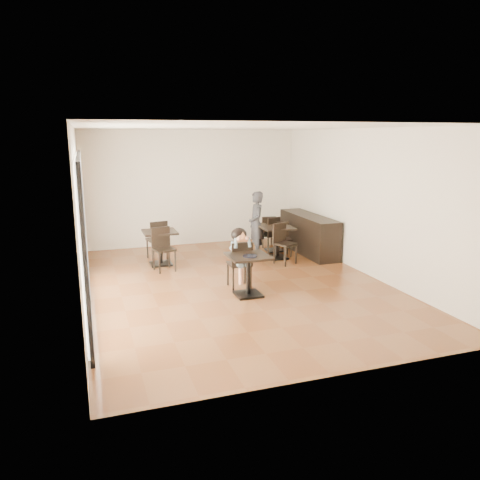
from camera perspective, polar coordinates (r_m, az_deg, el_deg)
name	(u,v)px	position (r m, az deg, el deg)	size (l,w,h in m)	color
floor	(237,285)	(9.79, -0.39, -5.47)	(6.00, 8.00, 0.01)	brown
ceiling	(237,127)	(9.31, -0.42, 13.60)	(6.00, 8.00, 0.01)	white
wall_back	(192,188)	(13.25, -5.83, 6.34)	(6.00, 0.01, 3.20)	silver
wall_front	(339,257)	(5.83, 11.92, -2.04)	(6.00, 0.01, 3.20)	silver
wall_left	(80,217)	(8.97, -18.97, 2.67)	(0.01, 8.00, 3.20)	silver
wall_right	(366,202)	(10.73, 15.06, 4.47)	(0.01, 8.00, 3.20)	silver
storefront_window	(82,233)	(8.51, -18.68, 0.81)	(0.04, 4.50, 2.60)	white
child_table	(248,275)	(9.04, 1.01, -4.34)	(0.77, 0.77, 0.81)	black
child_chair	(239,264)	(9.52, -0.10, -2.95)	(0.44, 0.44, 0.97)	black
child	(239,258)	(9.48, -0.10, -2.22)	(0.44, 0.61, 1.23)	slate
plate	(250,256)	(8.84, 1.24, -1.96)	(0.27, 0.27, 0.02)	black
pizza_slice	(242,238)	(9.20, 0.28, 0.20)	(0.28, 0.22, 0.07)	#E8CC78
adult_patron	(256,224)	(11.95, 1.98, 1.97)	(0.61, 0.40, 1.66)	#333338
cafe_table_mid	(276,242)	(11.80, 4.45, -0.31)	(0.77, 0.77, 0.81)	black
cafe_table_left	(160,248)	(11.34, -9.68, -0.95)	(0.78, 0.78, 0.82)	black
cafe_table_back	(275,238)	(12.55, 4.27, 0.28)	(0.69, 0.69, 0.73)	black
chair_mid_a	(268,235)	(12.28, 3.46, 0.62)	(0.44, 0.44, 0.98)	black
chair_mid_b	(285,244)	(11.29, 5.54, -0.49)	(0.44, 0.44, 0.98)	black
chair_left_a	(157,240)	(11.86, -10.12, 0.04)	(0.45, 0.45, 0.99)	black
chair_left_b	(164,250)	(10.80, -9.24, -1.18)	(0.45, 0.45, 0.99)	black
chair_back_a	(267,231)	(13.03, 3.34, 1.09)	(0.39, 0.39, 0.87)	black
chair_back_b	(283,239)	(12.04, 5.28, 0.09)	(0.39, 0.39, 0.87)	black
service_counter	(309,234)	(12.44, 8.37, 0.72)	(0.60, 2.40, 1.00)	black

